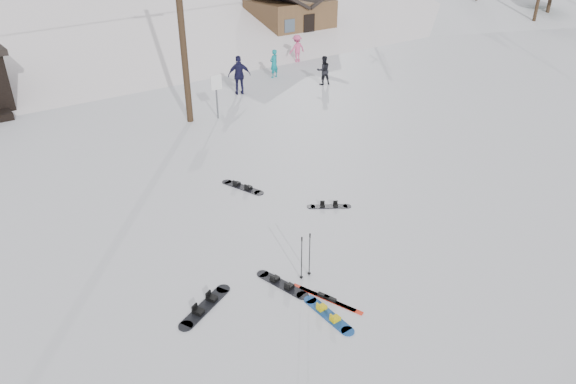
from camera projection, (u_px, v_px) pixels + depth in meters
ground at (426, 329)px, 10.56m from camera, size 200.00×200.00×0.00m
ski_slope at (1, 126)px, 54.72m from camera, size 60.00×85.24×65.97m
ridge_right at (306, 70)px, 71.16m from camera, size 45.66×93.98×54.59m
utility_pole at (179, 3)px, 19.24m from camera, size 2.00×0.26×9.00m
trail_sign at (216, 89)px, 21.14m from camera, size 0.50×0.09×1.85m
cabin at (290, 19)px, 34.73m from camera, size 5.39×4.40×3.77m
hero_snowboard at (328, 314)px, 10.91m from camera, size 0.30×1.50×0.11m
hero_skis at (327, 298)px, 11.38m from camera, size 0.66×1.71×0.09m
ski_poles at (306, 256)px, 11.81m from camera, size 0.32×0.09×1.17m
board_scatter_a at (205, 306)px, 11.14m from camera, size 1.56×0.87×0.12m
board_scatter_b at (282, 284)px, 11.82m from camera, size 0.54×1.47×0.11m
board_scatter_d at (329, 206)px, 15.04m from camera, size 1.10×0.87×0.09m
board_scatter_f at (243, 187)px, 16.10m from camera, size 0.69×1.54×0.11m
skier_teal at (274, 64)px, 27.03m from camera, size 0.60×0.45×1.47m
skier_dark at (323, 70)px, 25.86m from camera, size 0.85×0.76×1.45m
skier_pink at (297, 48)px, 30.01m from camera, size 1.04×0.64×1.55m
skier_navy at (239, 75)px, 24.33m from camera, size 1.17×0.86×1.84m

